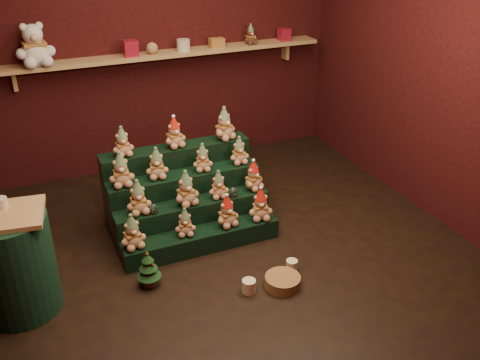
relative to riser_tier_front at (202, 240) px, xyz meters
name	(u,v)px	position (x,y,z in m)	size (l,w,h in m)	color
ground	(233,249)	(0.25, -0.11, -0.09)	(4.00, 4.00, 0.00)	black
back_wall	(158,41)	(0.25, 1.94, 1.31)	(4.00, 0.10, 2.80)	black
front_wall	(409,228)	(0.25, -2.16, 1.31)	(4.00, 0.10, 2.80)	black
right_wall	(442,68)	(2.30, -0.11, 1.31)	(0.10, 4.00, 2.80)	black
back_shelf	(164,55)	(0.25, 1.76, 1.20)	(3.60, 0.26, 0.24)	tan
riser_tier_front	(202,240)	(0.00, 0.00, 0.00)	(1.40, 0.22, 0.18)	black
riser_tier_midfront	(193,219)	(0.00, 0.22, 0.09)	(1.40, 0.22, 0.36)	black
riser_tier_midback	(185,200)	(0.00, 0.44, 0.18)	(1.40, 0.22, 0.54)	black
riser_tier_back	(177,181)	(0.00, 0.66, 0.27)	(1.40, 0.22, 0.72)	black
teddy_0	(132,232)	(-0.60, 0.00, 0.24)	(0.21, 0.19, 0.30)	tan
teddy_1	(185,222)	(-0.14, 0.01, 0.21)	(0.18, 0.16, 0.25)	tan
teddy_2	(227,211)	(0.24, 0.00, 0.24)	(0.21, 0.19, 0.29)	tan
teddy_3	(261,204)	(0.56, -0.01, 0.24)	(0.22, 0.19, 0.30)	tan
teddy_4	(138,197)	(-0.48, 0.23, 0.42)	(0.21, 0.19, 0.30)	tan
teddy_5	(186,188)	(-0.06, 0.20, 0.43)	(0.22, 0.20, 0.31)	tan
teddy_6	(218,185)	(0.25, 0.21, 0.40)	(0.18, 0.16, 0.25)	tan
teddy_7	(253,175)	(0.60, 0.23, 0.41)	(0.20, 0.18, 0.28)	tan
teddy_8	(121,170)	(-0.56, 0.43, 0.60)	(0.22, 0.20, 0.31)	tan
teddy_9	(157,163)	(-0.24, 0.46, 0.59)	(0.20, 0.18, 0.28)	tan
teddy_10	(203,158)	(0.18, 0.44, 0.58)	(0.18, 0.16, 0.25)	tan
teddy_11	(239,151)	(0.55, 0.44, 0.58)	(0.18, 0.17, 0.26)	tan
teddy_12	(122,142)	(-0.48, 0.65, 0.76)	(0.19, 0.17, 0.27)	tan
teddy_13	(174,132)	(0.00, 0.65, 0.77)	(0.20, 0.18, 0.28)	tan
teddy_14	(224,124)	(0.48, 0.64, 0.78)	(0.22, 0.20, 0.31)	tan
snow_globe_a	(154,209)	(-0.37, 0.16, 0.32)	(0.07, 0.07, 0.09)	black
snow_globe_b	(193,201)	(-0.01, 0.16, 0.31)	(0.06, 0.06, 0.08)	black
snow_globe_c	(233,192)	(0.37, 0.16, 0.32)	(0.07, 0.07, 0.09)	black
side_table	(14,263)	(-1.50, -0.19, 0.31)	(0.59, 0.57, 0.82)	tan
table_ornament	(1,203)	(-1.50, -0.09, 0.76)	(0.09, 0.09, 0.07)	beige
mini_christmas_tree	(148,268)	(-0.56, -0.31, 0.07)	(0.19, 0.19, 0.33)	#4C321B
mug_left	(249,286)	(0.13, -0.71, -0.04)	(0.11, 0.11, 0.11)	beige
mug_right	(292,265)	(0.57, -0.60, -0.04)	(0.10, 0.10, 0.10)	beige
wicker_basket	(283,281)	(0.41, -0.75, -0.05)	(0.28, 0.28, 0.09)	#94623B
white_bear	(33,39)	(-1.02, 1.73, 1.49)	(0.37, 0.33, 0.51)	silver
brown_bear	(251,34)	(1.25, 1.73, 1.34)	(0.15, 0.14, 0.22)	#4D2919
gift_tin_red_a	(130,48)	(-0.10, 1.74, 1.31)	(0.14, 0.14, 0.16)	#AA1A33
gift_tin_cream	(183,45)	(0.47, 1.74, 1.29)	(0.14, 0.14, 0.12)	beige
gift_tin_red_b	(284,34)	(1.67, 1.74, 1.30)	(0.12, 0.12, 0.14)	#AA1A33
shelf_plush_ball	(152,48)	(0.13, 1.74, 1.29)	(0.12, 0.12, 0.12)	tan
scarf_gift_box	(217,43)	(0.85, 1.74, 1.28)	(0.16, 0.10, 0.10)	orange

